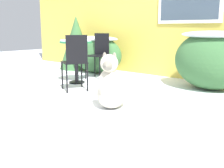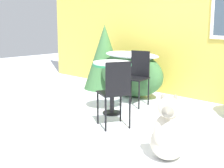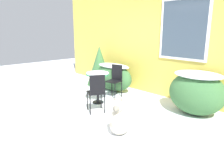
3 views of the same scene
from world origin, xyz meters
name	(u,v)px [view 3 (image 3 of 3)]	position (x,y,z in m)	size (l,w,h in m)	color
ground_plane	(92,112)	(0.00, 0.00, 0.00)	(16.00, 16.00, 0.00)	white
house_wall	(157,34)	(0.04, 2.20, 1.68)	(8.00, 0.10, 3.35)	#DBC14C
shrub_left	(113,76)	(-0.99, 1.56, 0.44)	(1.36, 0.65, 0.81)	#386638
shrub_middle	(197,92)	(1.59, 1.62, 0.50)	(1.22, 0.96, 0.94)	#386638
evergreen_bush	(100,66)	(-1.83, 1.71, 0.63)	(0.84, 0.84, 1.27)	#386638
patio_table	(98,78)	(-0.42, 0.50, 0.63)	(0.57, 0.57, 0.78)	black
patio_chair_near_table	(115,79)	(-0.50, 1.16, 0.49)	(0.43, 0.43, 0.88)	black
patio_chair_far_side	(96,91)	(0.08, 0.07, 0.49)	(0.48, 0.48, 0.88)	black
dog	(119,121)	(1.16, -0.29, 0.26)	(0.57, 0.64, 0.70)	beige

